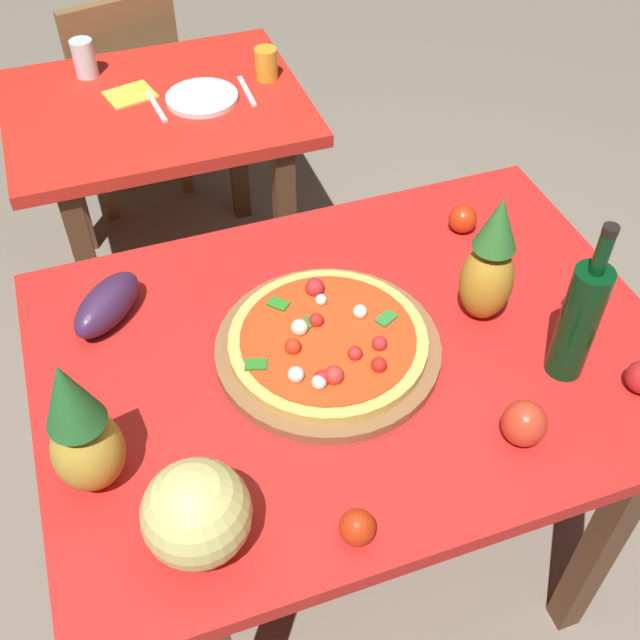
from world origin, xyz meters
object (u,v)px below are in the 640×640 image
at_px(knife_utensil, 247,91).
at_px(napkin_folded, 130,95).
at_px(bell_pepper, 524,423).
at_px(dining_chair, 122,87).
at_px(tomato_near_board, 357,527).
at_px(fork_utensil, 156,107).
at_px(pineapple_right, 82,432).
at_px(melon, 197,514).
at_px(drinking_glass_water, 84,58).
at_px(pizza_board, 328,349).
at_px(drinking_glass_juice, 266,64).
at_px(display_table, 353,374).
at_px(wine_bottle, 579,320).
at_px(dinner_plate, 202,98).
at_px(background_table, 160,136).
at_px(tomato_at_corner, 578,302).
at_px(tomato_beside_pepper, 463,219).
at_px(eggplant, 107,304).
at_px(pineapple_left, 490,266).
at_px(pizza, 328,340).

height_order(knife_utensil, napkin_folded, knife_utensil).
bearing_deg(bell_pepper, dining_chair, 102.99).
xyz_separation_m(tomato_near_board, fork_utensil, (-0.05, 1.51, -0.03)).
height_order(pineapple_right, melon, pineapple_right).
bearing_deg(drinking_glass_water, pizza_board, -76.87).
bearing_deg(bell_pepper, drinking_glass_juice, 92.34).
xyz_separation_m(display_table, tomato_near_board, (-0.15, -0.40, 0.11)).
relative_size(pizza_board, wine_bottle, 1.26).
xyz_separation_m(dinner_plate, fork_utensil, (-0.14, 0.00, -0.00)).
bearing_deg(background_table, dinner_plate, -16.86).
height_order(drinking_glass_water, dinner_plate, drinking_glass_water).
xyz_separation_m(bell_pepper, knife_utensil, (-0.14, 1.42, -0.04)).
bearing_deg(pizza_board, display_table, -10.77).
relative_size(tomato_at_corner, napkin_folded, 0.43).
bearing_deg(tomato_beside_pepper, eggplant, -178.68).
relative_size(wine_bottle, bell_pepper, 4.00).
bearing_deg(melon, background_table, 82.26).
height_order(bell_pepper, knife_utensil, bell_pepper).
height_order(pineapple_left, pineapple_right, pineapple_left).
bearing_deg(dining_chair, pineapple_left, 95.49).
xyz_separation_m(drinking_glass_juice, knife_utensil, (-0.08, -0.06, -0.04)).
relative_size(drinking_glass_juice, drinking_glass_water, 0.84).
bearing_deg(pineapple_right, pineapple_left, 9.56).
xyz_separation_m(background_table, drinking_glass_juice, (0.36, 0.02, 0.17)).
distance_m(pineapple_right, fork_utensil, 1.29).
distance_m(display_table, dining_chair, 1.76).
relative_size(display_table, napkin_folded, 9.48).
bearing_deg(bell_pepper, napkin_folded, 107.77).
bearing_deg(tomato_near_board, wine_bottle, 21.48).
xyz_separation_m(tomato_beside_pepper, dinner_plate, (-0.46, 0.82, -0.03)).
bearing_deg(tomato_at_corner, tomato_near_board, -152.10).
bearing_deg(knife_utensil, bell_pepper, -83.25).
bearing_deg(fork_utensil, drinking_glass_water, 116.24).
relative_size(pizza_board, drinking_glass_juice, 4.88).
distance_m(dining_chair, pizza_board, 1.75).
distance_m(eggplant, drinking_glass_juice, 1.10).
xyz_separation_m(background_table, tomato_at_corner, (0.71, -1.20, 0.15)).
bearing_deg(pizza_board, pineapple_right, -163.65).
bearing_deg(pineapple_left, drinking_glass_juice, 97.07).
bearing_deg(pineapple_right, fork_utensil, 74.24).
xyz_separation_m(pizza, pineapple_left, (0.36, -0.00, 0.10)).
xyz_separation_m(tomato_at_corner, knife_utensil, (-0.43, 1.16, -0.03)).
bearing_deg(dining_chair, drinking_glass_water, 59.14).
distance_m(display_table, pineapple_right, 0.61).
xyz_separation_m(display_table, tomato_at_corner, (0.50, -0.06, 0.11)).
bearing_deg(dining_chair, melon, 73.41).
xyz_separation_m(pineapple_right, dinner_plate, (0.49, 1.24, -0.13)).
distance_m(display_table, pineapple_left, 0.37).
distance_m(pineapple_left, tomato_beside_pepper, 0.31).
bearing_deg(tomato_near_board, fork_utensil, 92.02).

